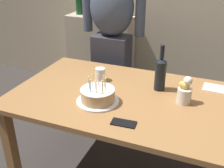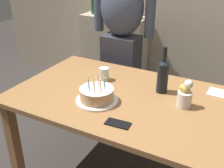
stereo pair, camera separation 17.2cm
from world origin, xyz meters
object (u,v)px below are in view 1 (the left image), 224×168
object	(u,v)px
wine_bottle	(160,73)
birthday_cake	(98,96)
cell_phone	(124,123)
person_man_bearded	(112,40)
flower_vase	(185,91)
water_glass_near	(100,74)
napkin_stack	(216,88)

from	to	relation	value
wine_bottle	birthday_cake	bearing A→B (deg)	-135.22
wine_bottle	cell_phone	world-z (taller)	wine_bottle
person_man_bearded	birthday_cake	bearing A→B (deg)	106.35
cell_phone	flower_vase	size ratio (longest dim) A/B	0.78
wine_bottle	person_man_bearded	world-z (taller)	person_man_bearded
cell_phone	flower_vase	bearing A→B (deg)	49.44
cell_phone	flower_vase	xyz separation A→B (m)	(0.28, 0.38, 0.08)
flower_vase	person_man_bearded	xyz separation A→B (m)	(-0.79, 0.69, 0.05)
water_glass_near	flower_vase	distance (m)	0.65
cell_phone	wine_bottle	bearing A→B (deg)	75.95
cell_phone	water_glass_near	bearing A→B (deg)	122.97
wine_bottle	cell_phone	bearing A→B (deg)	-100.16
water_glass_near	wine_bottle	distance (m)	0.46
cell_phone	birthday_cake	bearing A→B (deg)	140.53
napkin_stack	person_man_bearded	size ratio (longest dim) A/B	0.10
water_glass_near	person_man_bearded	bearing A→B (deg)	103.61
water_glass_near	napkin_stack	size ratio (longest dim) A/B	0.57
birthday_cake	wine_bottle	world-z (taller)	wine_bottle
water_glass_near	wine_bottle	world-z (taller)	wine_bottle
wine_bottle	napkin_stack	distance (m)	0.43
birthday_cake	person_man_bearded	size ratio (longest dim) A/B	0.17
birthday_cake	napkin_stack	bearing A→B (deg)	34.38
water_glass_near	person_man_bearded	size ratio (longest dim) A/B	0.06
birthday_cake	cell_phone	xyz separation A→B (m)	(0.24, -0.17, -0.04)
flower_vase	napkin_stack	bearing A→B (deg)	56.47
birthday_cake	cell_phone	bearing A→B (deg)	-35.59
napkin_stack	birthday_cake	bearing A→B (deg)	-145.62
wine_bottle	person_man_bearded	distance (m)	0.82
napkin_stack	person_man_bearded	world-z (taller)	person_man_bearded
wine_bottle	napkin_stack	xyz separation A→B (m)	(0.38, 0.16, -0.12)
cell_phone	flower_vase	world-z (taller)	flower_vase
cell_phone	napkin_stack	bearing A→B (deg)	50.75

